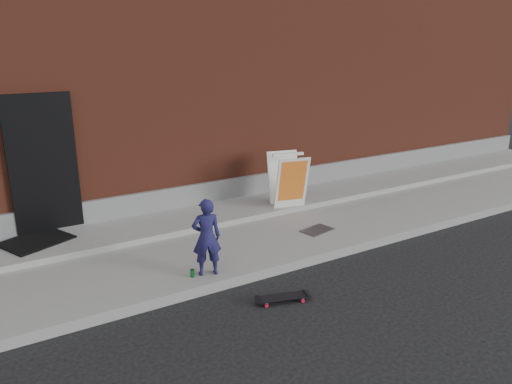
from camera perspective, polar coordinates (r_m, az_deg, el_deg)
ground at (r=7.43m, az=2.34°, el=-9.52°), size 80.00×80.00×0.00m
sidewalk at (r=8.58m, az=-3.16°, el=-5.21°), size 20.00×3.00×0.15m
apron at (r=9.29m, az=-5.77°, el=-2.67°), size 20.00×1.20×0.10m
building at (r=13.09m, az=-14.97°, el=12.91°), size 20.00×8.10×5.00m
child at (r=6.95m, az=-5.67°, el=-5.16°), size 0.46×0.37×1.11m
skateboard at (r=6.73m, az=3.11°, el=-11.93°), size 0.74×0.38×0.08m
pizza_sign at (r=9.50m, az=3.69°, el=1.41°), size 0.77×0.85×1.03m
soda_can at (r=7.09m, az=-7.28°, el=-9.19°), size 0.06×0.06×0.11m
doormat at (r=8.69m, az=-23.84°, el=-5.11°), size 1.20×1.10×0.03m
utility_plate at (r=8.73m, az=7.02°, el=-4.34°), size 0.60×0.45×0.02m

